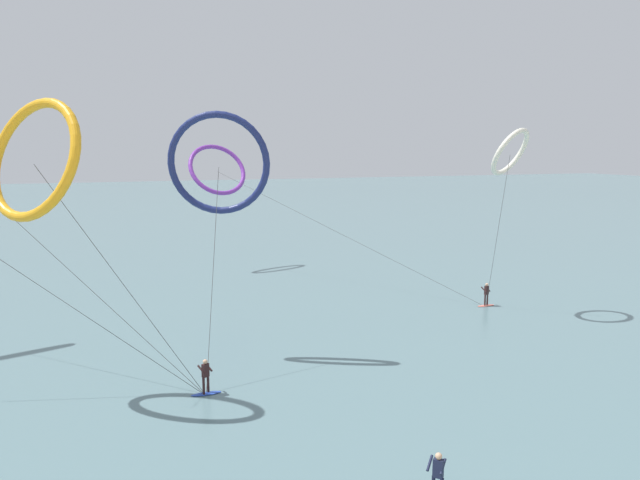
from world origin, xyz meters
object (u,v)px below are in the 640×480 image
Objects in this scene: kite_amber at (34,159)px; surfer_coral at (486,296)px; kite_ivory at (510,152)px; kite_navy at (219,164)px; surfer_lime at (438,480)px; surfer_cobalt at (206,379)px; kite_violet at (218,170)px.

surfer_coral is at bearing 61.82° from kite_amber.
kite_amber is at bearing -4.95° from surfer_coral.
kite_navy reaches higher than kite_ivory.
surfer_lime is 1.00× the size of surfer_coral.
surfer_cobalt is 12.22m from kite_amber.
surfer_lime is at bearing 83.15° from surfer_cobalt.
surfer_lime and surfer_coral have the same top height.
kite_violet is at bearing -81.10° from kite_ivory.
surfer_lime is 24.88m from surfer_coral.
surfer_lime is 1.00× the size of surfer_cobalt.
kite_amber reaches higher than kite_violet.
kite_navy is at bearing -7.40° from surfer_coral.
surfer_cobalt is 0.13× the size of kite_amber.
kite_amber reaches higher than kite_ivory.
kite_navy is 0.59× the size of kite_violet.
kite_navy reaches higher than kite_violet.
surfer_cobalt is 24.56m from kite_ivory.
kite_amber is at bearing -16.62° from kite_ivory.
kite_violet is (4.13, 23.98, -1.17)m from kite_navy.
kite_navy is (8.34, 2.89, -0.32)m from kite_amber.
surfer_coral is at bearing -64.46° from kite_violet.
surfer_coral is 0.13× the size of kite_navy.
surfer_lime is 18.66m from kite_navy.
kite_ivory is 0.57× the size of kite_violet.
kite_navy is (-19.84, -3.88, 9.79)m from surfer_coral.
kite_navy reaches higher than surfer_coral.
kite_ivory is at bearing 67.35° from surfer_coral.
kite_violet is (5.80, 28.48, 8.62)m from surfer_cobalt.
kite_ivory is (-0.15, -2.05, 10.32)m from surfer_coral.
kite_navy reaches higher than surfer_lime.
kite_amber is at bearing -48.19° from surfer_cobalt.
surfer_cobalt is at bearing 91.99° from kite_navy.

